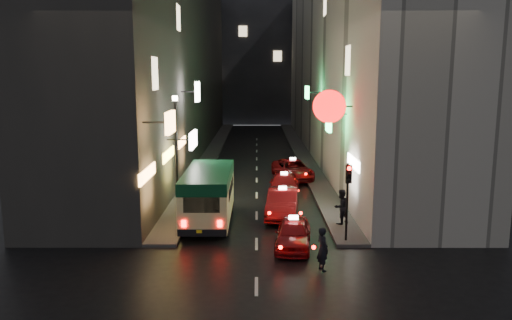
{
  "coord_description": "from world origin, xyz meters",
  "views": [
    {
      "loc": [
        0.02,
        -12.76,
        7.49
      ],
      "look_at": [
        -0.03,
        13.0,
        3.02
      ],
      "focal_mm": 35.0,
      "sensor_mm": 36.0,
      "label": 1
    }
  ],
  "objects_px": {
    "minibus": "(208,190)",
    "traffic_light": "(348,185)",
    "pedestrian_crossing": "(323,246)",
    "lamp_post": "(176,147)",
    "taxi_near": "(293,231)"
  },
  "relations": [
    {
      "from": "minibus",
      "to": "pedestrian_crossing",
      "type": "relative_size",
      "value": 3.29
    },
    {
      "from": "pedestrian_crossing",
      "to": "lamp_post",
      "type": "height_order",
      "value": "lamp_post"
    },
    {
      "from": "minibus",
      "to": "pedestrian_crossing",
      "type": "distance_m",
      "value": 7.85
    },
    {
      "from": "pedestrian_crossing",
      "to": "lamp_post",
      "type": "distance_m",
      "value": 10.45
    },
    {
      "from": "pedestrian_crossing",
      "to": "lamp_post",
      "type": "bearing_deg",
      "value": 20.14
    },
    {
      "from": "minibus",
      "to": "traffic_light",
      "type": "distance_m",
      "value": 7.17
    },
    {
      "from": "pedestrian_crossing",
      "to": "traffic_light",
      "type": "xyz_separation_m",
      "value": [
        1.46,
        2.97,
        1.71
      ]
    },
    {
      "from": "minibus",
      "to": "traffic_light",
      "type": "bearing_deg",
      "value": -25.63
    },
    {
      "from": "taxi_near",
      "to": "pedestrian_crossing",
      "type": "xyz_separation_m",
      "value": [
        0.94,
        -2.56,
        0.23
      ]
    },
    {
      "from": "taxi_near",
      "to": "lamp_post",
      "type": "xyz_separation_m",
      "value": [
        -5.8,
        4.94,
        2.99
      ]
    },
    {
      "from": "minibus",
      "to": "traffic_light",
      "type": "xyz_separation_m",
      "value": [
        6.41,
        -3.07,
        0.95
      ]
    },
    {
      "from": "minibus",
      "to": "pedestrian_crossing",
      "type": "bearing_deg",
      "value": -50.7
    },
    {
      "from": "minibus",
      "to": "traffic_light",
      "type": "height_order",
      "value": "traffic_light"
    },
    {
      "from": "pedestrian_crossing",
      "to": "traffic_light",
      "type": "bearing_deg",
      "value": -47.94
    },
    {
      "from": "taxi_near",
      "to": "pedestrian_crossing",
      "type": "relative_size",
      "value": 2.48
    }
  ]
}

